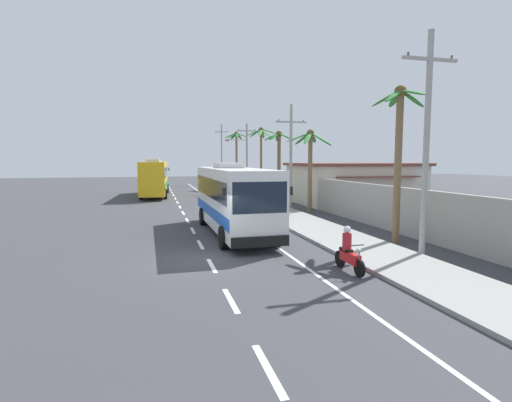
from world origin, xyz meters
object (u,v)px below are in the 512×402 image
Objects in this scene: pedestrian_near_kerb at (254,193)px; pedestrian_midwalk at (266,197)px; palm_fourth at (237,147)px; coach_bus_far_lane at (155,177)px; utility_pole_far at (246,155)px; coach_bus_foreground at (233,197)px; palm_farthest at (399,141)px; roadside_building at (354,183)px; palm_nearest at (261,145)px; utility_pole_distant at (222,153)px; utility_pole_nearest at (427,140)px; palm_second at (279,154)px; utility_pole_mid at (291,154)px; motorcycle_trailing at (349,253)px; palm_third at (310,154)px; motorcycle_beside_bus at (231,202)px.

pedestrian_midwalk is (-0.02, -4.24, -0.02)m from pedestrian_near_kerb.
palm_fourth is at bearing -129.71° from pedestrian_near_kerb.
utility_pole_far reaches higher than coach_bus_far_lane.
coach_bus_far_lane is at bearing 99.73° from coach_bus_foreground.
palm_farthest is 17.93m from roadside_building.
utility_pole_distant is at bearing 92.65° from palm_nearest.
coach_bus_far_lane is at bearing 111.61° from palm_farthest.
roadside_building is at bearing -32.90° from coach_bus_far_lane.
utility_pole_distant is at bearing 103.01° from roadside_building.
utility_pole_distant reaches higher than roadside_building.
utility_pole_nearest is 1.38× the size of palm_second.
utility_pole_mid is 0.76× the size of roadside_building.
utility_pole_nearest is (2.05, -20.26, 3.65)m from pedestrian_near_kerb.
palm_farthest is (2.57, -13.38, 3.78)m from pedestrian_midwalk.
coach_bus_far_lane is 32.42m from motorcycle_trailing.
utility_pole_far is (10.70, 2.68, 2.39)m from coach_bus_far_lane.
utility_pole_mid is (6.57, 9.62, 2.40)m from coach_bus_foreground.
palm_farthest reaches higher than roadside_building.
palm_nearest is 1.21× the size of palm_third.
utility_pole_distant is at bearing -126.61° from pedestrian_near_kerb.
coach_bus_foreground is 33.32m from palm_fourth.
palm_fourth is (0.33, -10.30, 0.60)m from utility_pole_distant.
palm_second is at bearing -89.47° from utility_pole_distant.
motorcycle_trailing is 51.28m from utility_pole_distant.
roadside_building is at bearing -63.97° from utility_pole_far.
motorcycle_beside_bus is at bearing 108.77° from pedestrian_midwalk.
palm_third is (4.71, 15.36, 3.67)m from motorcycle_trailing.
utility_pole_distant is at bearing 90.75° from utility_pole_far.
palm_farthest is at bearing 41.37° from motorcycle_trailing.
coach_bus_far_lane is 13.26m from pedestrian_near_kerb.
utility_pole_far is at bearing 73.34° from motorcycle_beside_bus.
coach_bus_foreground is at bearing -124.35° from utility_pole_mid.
utility_pole_nearest is (2.06, -16.01, 3.68)m from pedestrian_midwalk.
utility_pole_distant reaches higher than coach_bus_foreground.
utility_pole_nearest reaches higher than palm_third.
utility_pole_nearest is at bearing -90.72° from palm_second.
coach_bus_foreground is 27.12m from utility_pole_far.
palm_nearest is 10.51m from palm_fourth.
coach_bus_foreground is at bearing -116.90° from palm_second.
palm_farthest is at bearing -89.69° from palm_fourth.
coach_bus_far_lane is 1.63× the size of palm_farthest.
palm_third is at bearing 72.94° from motorcycle_trailing.
utility_pole_far reaches higher than roadside_building.
palm_nearest is at bearing 14.04° from pedestrian_midwalk.
utility_pole_mid is (4.90, 0.13, 3.69)m from motorcycle_beside_bus.
utility_pole_far reaches higher than palm_third.
pedestrian_midwalk is 0.19× the size of utility_pole_nearest.
utility_pole_distant is 29.47m from palm_second.
coach_bus_far_lane is at bearing -165.94° from utility_pole_far.
palm_third is (-0.19, -14.80, -1.25)m from palm_nearest.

